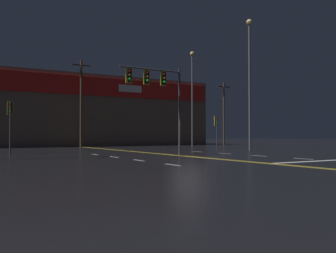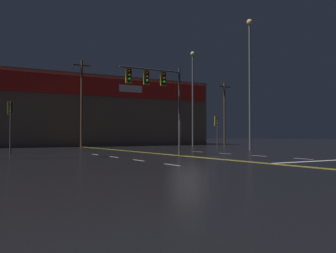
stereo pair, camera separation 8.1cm
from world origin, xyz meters
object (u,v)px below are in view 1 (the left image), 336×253
object	(u,v)px
traffic_signal_corner_northeast	(216,125)
streetlight_near_left	(249,69)
traffic_signal_median	(155,85)
streetlight_median_approach	(192,88)
traffic_signal_corner_northwest	(10,115)

from	to	relation	value
traffic_signal_corner_northeast	streetlight_near_left	distance (m)	6.74
traffic_signal_median	streetlight_near_left	bearing A→B (deg)	19.54
streetlight_near_left	streetlight_median_approach	xyz separation A→B (m)	(2.09, 12.66, -0.18)
traffic_signal_corner_northwest	traffic_signal_median	bearing A→B (deg)	-43.59
traffic_signal_corner_northeast	traffic_signal_corner_northwest	world-z (taller)	traffic_signal_corner_northwest
traffic_signal_corner_northwest	streetlight_median_approach	bearing A→B (deg)	22.88
traffic_signal_corner_northeast	streetlight_median_approach	distance (m)	9.96
streetlight_median_approach	traffic_signal_median	bearing A→B (deg)	-130.27
streetlight_near_left	traffic_signal_corner_northeast	bearing A→B (deg)	96.50
traffic_signal_median	traffic_signal_corner_northwest	bearing A→B (deg)	136.41
traffic_signal_corner_northeast	streetlight_near_left	bearing A→B (deg)	-83.50
traffic_signal_corner_northwest	streetlight_near_left	xyz separation A→B (m)	(20.31, -3.20, 4.70)
streetlight_median_approach	streetlight_near_left	bearing A→B (deg)	-99.38
traffic_signal_median	traffic_signal_corner_northwest	xyz separation A→B (m)	(-7.97, 7.59, -1.86)
traffic_signal_corner_northeast	traffic_signal_corner_northwest	distance (m)	19.85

